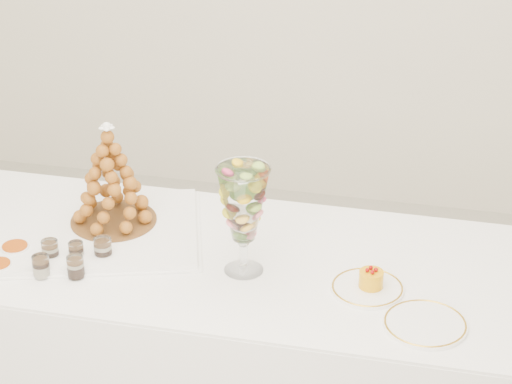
# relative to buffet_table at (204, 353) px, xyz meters

# --- Properties ---
(buffet_table) EXTENTS (2.00, 0.80, 0.76)m
(buffet_table) POSITION_rel_buffet_table_xyz_m (0.00, 0.00, 0.00)
(buffet_table) COLOR white
(buffet_table) RESTS_ON ground
(lace_tray) EXTENTS (0.77, 0.66, 0.02)m
(lace_tray) POSITION_rel_buffet_table_xyz_m (-0.37, 0.04, 0.39)
(lace_tray) COLOR white
(lace_tray) RESTS_ON buffet_table
(macaron_vase) EXTENTS (0.15, 0.15, 0.34)m
(macaron_vase) POSITION_rel_buffet_table_xyz_m (0.15, -0.06, 0.60)
(macaron_vase) COLOR white
(macaron_vase) RESTS_ON buffet_table
(cake_plate) EXTENTS (0.21, 0.21, 0.01)m
(cake_plate) POSITION_rel_buffet_table_xyz_m (0.52, -0.09, 0.38)
(cake_plate) COLOR white
(cake_plate) RESTS_ON buffet_table
(spare_plate) EXTENTS (0.23, 0.23, 0.01)m
(spare_plate) POSITION_rel_buffet_table_xyz_m (0.70, -0.23, 0.38)
(spare_plate) COLOR white
(spare_plate) RESTS_ON buffet_table
(verrine_a) EXTENTS (0.06, 0.06, 0.07)m
(verrine_a) POSITION_rel_buffet_table_xyz_m (-0.43, -0.14, 0.41)
(verrine_a) COLOR white
(verrine_a) RESTS_ON buffet_table
(verrine_b) EXTENTS (0.05, 0.05, 0.06)m
(verrine_b) POSITION_rel_buffet_table_xyz_m (-0.36, -0.12, 0.41)
(verrine_b) COLOR white
(verrine_b) RESTS_ON buffet_table
(verrine_c) EXTENTS (0.06, 0.06, 0.07)m
(verrine_c) POSITION_rel_buffet_table_xyz_m (-0.28, -0.10, 0.42)
(verrine_c) COLOR white
(verrine_c) RESTS_ON buffet_table
(verrine_d) EXTENTS (0.06, 0.06, 0.07)m
(verrine_d) POSITION_rel_buffet_table_xyz_m (-0.43, -0.23, 0.41)
(verrine_d) COLOR white
(verrine_d) RESTS_ON buffet_table
(verrine_e) EXTENTS (0.06, 0.06, 0.07)m
(verrine_e) POSITION_rel_buffet_table_xyz_m (-0.33, -0.21, 0.41)
(verrine_e) COLOR white
(verrine_e) RESTS_ON buffet_table
(ramekin_back) EXTENTS (0.09, 0.09, 0.03)m
(ramekin_back) POSITION_rel_buffet_table_xyz_m (-0.56, -0.13, 0.39)
(ramekin_back) COLOR white
(ramekin_back) RESTS_ON buffet_table
(croquembouche) EXTENTS (0.28, 0.28, 0.34)m
(croquembouche) POSITION_rel_buffet_table_xyz_m (-0.32, 0.10, 0.57)
(croquembouche) COLOR brown
(croquembouche) RESTS_ON lace_tray
(mousse_cake) EXTENTS (0.07, 0.07, 0.06)m
(mousse_cake) POSITION_rel_buffet_table_xyz_m (0.53, -0.08, 0.41)
(mousse_cake) COLOR orange
(mousse_cake) RESTS_ON cake_plate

